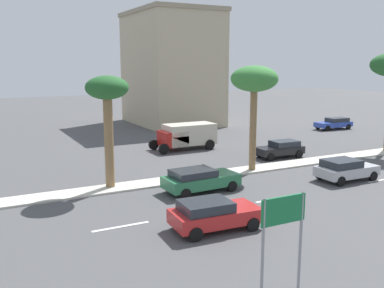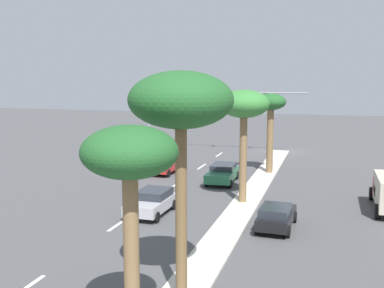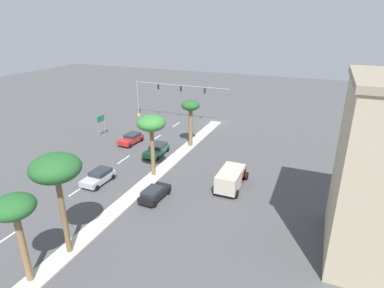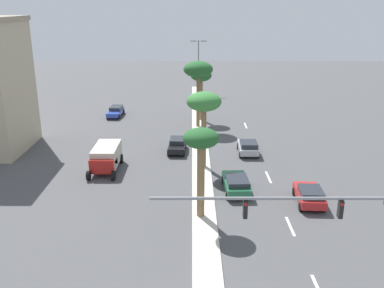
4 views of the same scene
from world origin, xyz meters
TOP-DOWN VIEW (x-y plane):
  - ground_plane at (0.00, 25.53)m, footprint 160.00×160.00m
  - median_curb at (0.00, 32.82)m, footprint 1.80×65.64m
  - lane_stripe_front at (6.16, 11.22)m, footprint 0.20×2.80m
  - lane_stripe_outboard at (6.16, 20.42)m, footprint 0.20×2.80m
  - lane_stripe_left at (6.16, 29.33)m, footprint 0.20×2.80m
  - lane_stripe_right at (6.16, 38.15)m, footprint 0.20×2.80m
  - palm_tree_right at (-0.27, 12.68)m, footprint 2.58×2.58m
  - palm_tree_far at (0.20, 22.97)m, footprint 3.29×3.29m
  - palm_tree_center at (-0.14, 37.48)m, footprint 3.70×3.70m
  - palm_tree_near at (0.31, 40.92)m, footprint 2.82×2.82m
  - street_lamp_far at (0.24, 61.40)m, footprint 2.90×0.24m
  - sedan_silver_far at (5.07, 26.98)m, footprint 2.15×4.11m
  - sedan_blue_front at (-11.82, 43.22)m, footprint 2.03×4.54m
  - sedan_green_center at (2.85, 17.24)m, footprint 2.23×4.64m
  - sedan_black_mid at (-2.53, 27.74)m, footprint 2.00×4.05m
  - sedan_red_rear at (8.45, 14.93)m, footprint 2.25×4.24m
  - box_truck at (-9.17, 22.30)m, footprint 2.53×5.73m

SIDE VIEW (x-z plane):
  - ground_plane at x=0.00m, z-range 0.00..0.00m
  - lane_stripe_front at x=6.16m, z-range 0.00..0.01m
  - lane_stripe_outboard at x=6.16m, z-range 0.00..0.01m
  - lane_stripe_left at x=6.16m, z-range 0.00..0.01m
  - lane_stripe_right at x=6.16m, z-range 0.00..0.01m
  - median_curb at x=0.00m, z-range 0.00..0.12m
  - sedan_blue_front at x=-11.82m, z-range 0.05..1.39m
  - sedan_black_mid at x=-2.53m, z-range 0.05..1.41m
  - sedan_green_center at x=2.85m, z-range 0.06..1.46m
  - sedan_red_rear at x=8.45m, z-range 0.05..1.47m
  - sedan_silver_far at x=5.07m, z-range 0.05..1.48m
  - box_truck at x=-9.17m, z-range 0.13..2.41m
  - street_lamp_far at x=0.24m, z-range 0.95..10.03m
  - palm_tree_right at x=-0.27m, z-range 2.29..9.08m
  - palm_tree_near at x=0.31m, z-range 2.46..9.28m
  - palm_tree_far at x=0.20m, z-range 2.66..10.02m
  - palm_tree_center at x=-0.14m, z-range 3.13..11.53m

